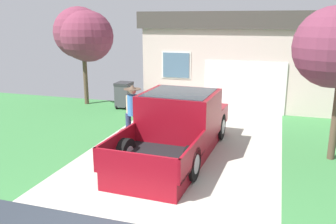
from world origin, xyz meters
TOP-DOWN VIEW (x-y plane):
  - pickup_truck at (-0.16, 3.76)m, footprint 2.14×5.08m
  - person_with_hat at (-1.67, 4.11)m, footprint 0.51×0.51m
  - handbag at (-1.90, 3.96)m, footprint 0.40×0.16m
  - house_with_garage at (1.61, 12.12)m, footprint 9.83×7.18m
  - neighbor_tree at (-5.58, 8.24)m, footprint 2.66×2.41m
  - wheeled_trash_bin at (-3.67, 7.91)m, footprint 0.60×0.72m

SIDE VIEW (x-z plane):
  - handbag at x=-1.90m, z-range -0.09..0.35m
  - wheeled_trash_bin at x=-3.67m, z-range 0.04..1.12m
  - pickup_truck at x=-0.16m, z-range -0.10..1.57m
  - person_with_hat at x=-1.67m, z-range 0.10..1.83m
  - house_with_garage at x=1.61m, z-range 0.02..3.90m
  - neighbor_tree at x=-5.58m, z-range 0.89..5.00m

